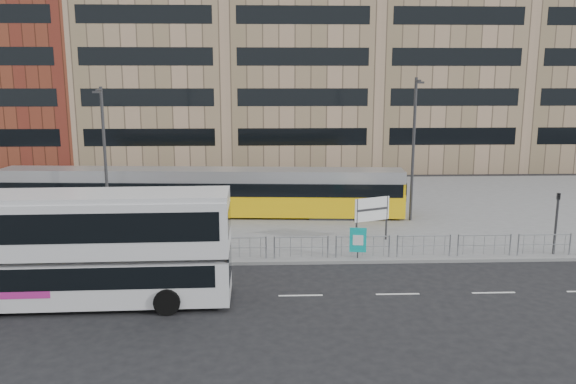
{
  "coord_description": "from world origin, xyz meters",
  "views": [
    {
      "loc": [
        0.65,
        -25.6,
        8.56
      ],
      "look_at": [
        1.87,
        6.0,
        2.35
      ],
      "focal_mm": 35.0,
      "sensor_mm": 36.0,
      "label": 1
    }
  ],
  "objects_px": {
    "pedestrian": "(154,228)",
    "lamp_post_east": "(414,144)",
    "lamp_post_west": "(104,151)",
    "traffic_light_west": "(65,213)",
    "tram": "(202,192)",
    "traffic_light_east": "(557,215)",
    "station_sign": "(372,211)",
    "double_decker_bus": "(86,245)",
    "ad_panel": "(358,240)"
  },
  "relations": [
    {
      "from": "pedestrian",
      "to": "traffic_light_east",
      "type": "relative_size",
      "value": 0.5
    },
    {
      "from": "pedestrian",
      "to": "traffic_light_west",
      "type": "xyz_separation_m",
      "value": [
        -4.11,
        -1.36,
        1.2
      ]
    },
    {
      "from": "traffic_light_east",
      "to": "lamp_post_east",
      "type": "bearing_deg",
      "value": 139.6
    },
    {
      "from": "traffic_light_west",
      "to": "traffic_light_east",
      "type": "distance_m",
      "value": 24.42
    },
    {
      "from": "traffic_light_west",
      "to": "ad_panel",
      "type": "bearing_deg",
      "value": -27.09
    },
    {
      "from": "lamp_post_west",
      "to": "traffic_light_east",
      "type": "bearing_deg",
      "value": -15.99
    },
    {
      "from": "traffic_light_east",
      "to": "lamp_post_west",
      "type": "relative_size",
      "value": 0.38
    },
    {
      "from": "traffic_light_west",
      "to": "lamp_post_west",
      "type": "xyz_separation_m",
      "value": [
        0.64,
        5.33,
        2.48
      ]
    },
    {
      "from": "tram",
      "to": "traffic_light_east",
      "type": "xyz_separation_m",
      "value": [
        18.38,
        -9.0,
        0.47
      ]
    },
    {
      "from": "lamp_post_west",
      "to": "lamp_post_east",
      "type": "relative_size",
      "value": 0.94
    },
    {
      "from": "lamp_post_west",
      "to": "lamp_post_east",
      "type": "distance_m",
      "value": 18.38
    },
    {
      "from": "traffic_light_east",
      "to": "lamp_post_west",
      "type": "xyz_separation_m",
      "value": [
        -23.73,
        6.8,
        2.48
      ]
    },
    {
      "from": "tram",
      "to": "lamp_post_west",
      "type": "xyz_separation_m",
      "value": [
        -5.35,
        -2.2,
        2.94
      ]
    },
    {
      "from": "traffic_light_east",
      "to": "lamp_post_west",
      "type": "bearing_deg",
      "value": 176.72
    },
    {
      "from": "double_decker_bus",
      "to": "station_sign",
      "type": "relative_size",
      "value": 4.64
    },
    {
      "from": "double_decker_bus",
      "to": "ad_panel",
      "type": "relative_size",
      "value": 7.35
    },
    {
      "from": "ad_panel",
      "to": "tram",
      "type": "bearing_deg",
      "value": 141.37
    },
    {
      "from": "double_decker_bus",
      "to": "ad_panel",
      "type": "distance_m",
      "value": 12.48
    },
    {
      "from": "traffic_light_west",
      "to": "traffic_light_east",
      "type": "xyz_separation_m",
      "value": [
        24.38,
        -1.47,
        0.0
      ]
    },
    {
      "from": "station_sign",
      "to": "lamp_post_east",
      "type": "relative_size",
      "value": 0.28
    },
    {
      "from": "station_sign",
      "to": "lamp_post_west",
      "type": "distance_m",
      "value": 15.91
    },
    {
      "from": "double_decker_bus",
      "to": "traffic_light_east",
      "type": "bearing_deg",
      "value": 12.35
    },
    {
      "from": "ad_panel",
      "to": "pedestrian",
      "type": "relative_size",
      "value": 0.98
    },
    {
      "from": "pedestrian",
      "to": "lamp_post_east",
      "type": "distance_m",
      "value": 16.01
    },
    {
      "from": "ad_panel",
      "to": "traffic_light_west",
      "type": "bearing_deg",
      "value": -178.09
    },
    {
      "from": "tram",
      "to": "traffic_light_west",
      "type": "bearing_deg",
      "value": -124.55
    },
    {
      "from": "traffic_light_east",
      "to": "lamp_post_west",
      "type": "distance_m",
      "value": 24.81
    },
    {
      "from": "tram",
      "to": "station_sign",
      "type": "distance_m",
      "value": 11.66
    },
    {
      "from": "station_sign",
      "to": "ad_panel",
      "type": "bearing_deg",
      "value": -135.26
    },
    {
      "from": "double_decker_bus",
      "to": "station_sign",
      "type": "height_order",
      "value": "double_decker_bus"
    },
    {
      "from": "station_sign",
      "to": "lamp_post_west",
      "type": "relative_size",
      "value": 0.29
    },
    {
      "from": "traffic_light_west",
      "to": "traffic_light_east",
      "type": "bearing_deg",
      "value": -23.69
    },
    {
      "from": "double_decker_bus",
      "to": "tram",
      "type": "distance_m",
      "value": 14.49
    },
    {
      "from": "traffic_light_west",
      "to": "traffic_light_east",
      "type": "height_order",
      "value": "same"
    },
    {
      "from": "ad_panel",
      "to": "lamp_post_west",
      "type": "relative_size",
      "value": 0.19
    },
    {
      "from": "double_decker_bus",
      "to": "tram",
      "type": "height_order",
      "value": "double_decker_bus"
    },
    {
      "from": "tram",
      "to": "pedestrian",
      "type": "distance_m",
      "value": 6.5
    },
    {
      "from": "pedestrian",
      "to": "lamp_post_east",
      "type": "xyz_separation_m",
      "value": [
        14.91,
        4.31,
        3.94
      ]
    },
    {
      "from": "lamp_post_west",
      "to": "traffic_light_west",
      "type": "bearing_deg",
      "value": -96.86
    },
    {
      "from": "tram",
      "to": "lamp_post_west",
      "type": "bearing_deg",
      "value": -153.67
    },
    {
      "from": "tram",
      "to": "ad_panel",
      "type": "xyz_separation_m",
      "value": [
        8.53,
        -9.28,
        -0.62
      ]
    },
    {
      "from": "double_decker_bus",
      "to": "tram",
      "type": "bearing_deg",
      "value": 77.24
    },
    {
      "from": "traffic_light_east",
      "to": "lamp_post_east",
      "type": "distance_m",
      "value": 9.34
    },
    {
      "from": "station_sign",
      "to": "traffic_light_east",
      "type": "distance_m",
      "value": 9.03
    },
    {
      "from": "double_decker_bus",
      "to": "lamp_post_east",
      "type": "relative_size",
      "value": 1.28
    },
    {
      "from": "lamp_post_east",
      "to": "station_sign",
      "type": "bearing_deg",
      "value": -125.82
    },
    {
      "from": "lamp_post_west",
      "to": "ad_panel",
      "type": "bearing_deg",
      "value": -27.0
    },
    {
      "from": "traffic_light_east",
      "to": "traffic_light_west",
      "type": "bearing_deg",
      "value": -170.74
    },
    {
      "from": "station_sign",
      "to": "lamp_post_east",
      "type": "height_order",
      "value": "lamp_post_east"
    },
    {
      "from": "lamp_post_west",
      "to": "double_decker_bus",
      "type": "bearing_deg",
      "value": -78.25
    }
  ]
}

